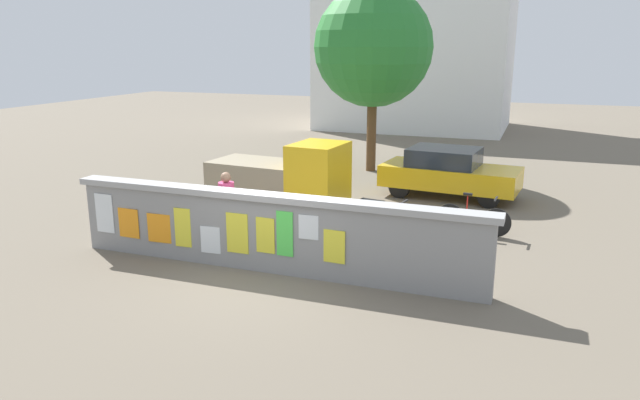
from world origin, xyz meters
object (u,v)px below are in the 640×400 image
car_parked (449,172)px  motorcycle (378,216)px  bicycle_near (473,219)px  tree_roadside (373,47)px  person_walking (227,201)px  auto_rickshaw_truck (284,177)px

car_parked → motorcycle: (-0.94, -4.19, -0.27)m
car_parked → motorcycle: bearing=-102.6°
bicycle_near → tree_roadside: 8.31m
motorcycle → person_walking: (-2.87, -1.81, 0.52)m
bicycle_near → person_walking: person_walking is taller
auto_rickshaw_truck → car_parked: 4.83m
tree_roadside → car_parked: bearing=-42.2°
bicycle_near → tree_roadside: tree_roadside is taller
auto_rickshaw_truck → person_walking: size_ratio=2.29×
person_walking → tree_roadside: (0.73, 8.78, 3.17)m
auto_rickshaw_truck → tree_roadside: size_ratio=0.61×
bicycle_near → motorcycle: bearing=-156.9°
car_parked → auto_rickshaw_truck: bearing=-141.8°
person_walking → tree_roadside: tree_roadside is taller
bicycle_near → tree_roadside: size_ratio=0.28×
car_parked → bicycle_near: bearing=-71.9°
auto_rickshaw_truck → motorcycle: 3.13m
car_parked → motorcycle: car_parked is taller
auto_rickshaw_truck → motorcycle: size_ratio=1.97×
bicycle_near → person_walking: bearing=-151.4°
motorcycle → bicycle_near: 2.20m
auto_rickshaw_truck → bicycle_near: bearing=-4.0°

